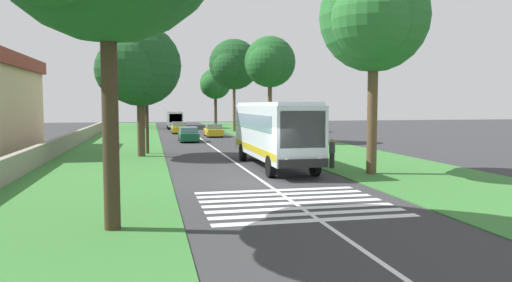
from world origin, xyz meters
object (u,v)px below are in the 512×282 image
(utility_pole, at_px, (147,90))
(pedestrian, at_px, (332,153))
(roadside_tree_right_0, at_px, (268,64))
(roadside_tree_left_2, at_px, (142,73))
(roadside_tree_left_1, at_px, (137,68))
(trailing_car_1, at_px, (214,131))
(coach_bus, at_px, (274,130))
(trailing_minibus_0, at_px, (175,118))
(roadside_tree_left_0, at_px, (143,75))
(roadside_tree_right_2, at_px, (233,66))
(trailing_car_0, at_px, (189,135))
(trailing_car_2, at_px, (179,128))
(roadside_tree_right_3, at_px, (214,85))
(roadside_tree_right_1, at_px, (372,20))

(utility_pole, xyz_separation_m, pedestrian, (-10.53, -10.19, -3.73))
(roadside_tree_right_0, distance_m, utility_pole, 14.32)
(roadside_tree_left_2, bearing_deg, roadside_tree_left_1, -179.66)
(trailing_car_1, height_order, pedestrian, pedestrian)
(coach_bus, height_order, roadside_tree_left_2, roadside_tree_left_2)
(roadside_tree_left_2, distance_m, roadside_tree_right_0, 33.01)
(coach_bus, bearing_deg, trailing_minibus_0, 4.40)
(roadside_tree_left_0, bearing_deg, roadside_tree_right_2, -148.91)
(trailing_car_1, distance_m, pedestrian, 28.55)
(utility_pole, bearing_deg, trailing_car_0, -18.96)
(trailing_car_2, height_order, pedestrian, pedestrian)
(trailing_car_2, bearing_deg, roadside_tree_left_1, 171.03)
(roadside_tree_left_1, relative_size, roadside_tree_right_0, 0.91)
(roadside_tree_left_0, distance_m, utility_pole, 47.22)
(roadside_tree_right_3, bearing_deg, pedestrian, 179.01)
(roadside_tree_left_0, bearing_deg, roadside_tree_right_0, -162.61)
(roadside_tree_right_1, relative_size, pedestrian, 6.36)
(trailing_car_0, distance_m, roadside_tree_right_2, 19.52)
(roadside_tree_right_1, relative_size, roadside_tree_right_3, 1.09)
(trailing_car_2, bearing_deg, pedestrian, -169.69)
(roadside_tree_right_2, bearing_deg, trailing_minibus_0, 40.66)
(trailing_car_1, relative_size, trailing_car_2, 1.00)
(trailing_car_2, xyz_separation_m, roadside_tree_right_1, (-38.36, -7.50, 7.18))
(roadside_tree_right_1, height_order, roadside_tree_right_2, roadside_tree_right_2)
(roadside_tree_right_3, bearing_deg, trailing_minibus_0, 149.81)
(trailing_car_2, distance_m, roadside_tree_left_1, 27.95)
(roadside_tree_right_2, relative_size, pedestrian, 7.16)
(roadside_tree_left_2, distance_m, roadside_tree_right_3, 15.34)
(roadside_tree_right_0, height_order, pedestrian, roadside_tree_right_0)
(trailing_minibus_0, distance_m, utility_pole, 36.15)
(trailing_car_2, xyz_separation_m, roadside_tree_left_0, (21.86, 4.62, 7.79))
(roadside_tree_left_0, height_order, roadside_tree_right_2, roadside_tree_right_2)
(trailing_car_1, xyz_separation_m, roadside_tree_left_0, (29.21, 8.03, 7.79))
(roadside_tree_right_0, height_order, roadside_tree_right_1, roadside_tree_right_1)
(roadside_tree_left_1, bearing_deg, roadside_tree_left_0, 0.40)
(trailing_car_1, relative_size, roadside_tree_right_2, 0.36)
(roadside_tree_right_2, bearing_deg, roadside_tree_right_0, -179.36)
(trailing_minibus_0, xyz_separation_m, roadside_tree_right_3, (12.92, -7.51, 5.48))
(coach_bus, relative_size, roadside_tree_right_2, 0.92)
(trailing_car_0, height_order, trailing_car_1, same)
(roadside_tree_left_1, bearing_deg, trailing_car_0, -18.72)
(trailing_car_1, bearing_deg, roadside_tree_right_2, -21.70)
(trailing_minibus_0, height_order, roadside_tree_left_2, roadside_tree_left_2)
(trailing_minibus_0, xyz_separation_m, roadside_tree_left_0, (11.23, 4.62, 6.91))
(roadside_tree_right_1, height_order, roadside_tree_right_3, roadside_tree_right_1)
(trailing_car_1, relative_size, roadside_tree_right_1, 0.40)
(coach_bus, distance_m, roadside_tree_left_1, 11.30)
(roadside_tree_left_2, relative_size, roadside_tree_right_2, 1.01)
(trailing_car_0, relative_size, trailing_car_1, 1.00)
(coach_bus, height_order, roadside_tree_right_2, roadside_tree_right_2)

